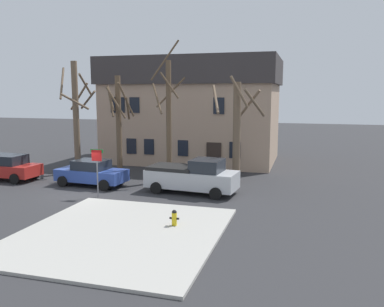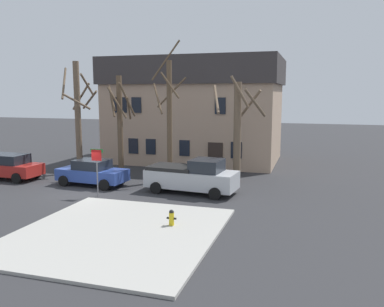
# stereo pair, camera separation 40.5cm
# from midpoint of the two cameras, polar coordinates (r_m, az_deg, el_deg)

# --- Properties ---
(ground_plane) EXTENTS (120.00, 120.00, 0.00)m
(ground_plane) POSITION_cam_midpoint_polar(r_m,az_deg,el_deg) (23.58, -15.86, -5.74)
(ground_plane) COLOR #2D2D30
(sidewalk_slab) EXTENTS (8.02, 8.75, 0.12)m
(sidewalk_slab) POSITION_cam_midpoint_polar(r_m,az_deg,el_deg) (16.90, -10.83, -11.05)
(sidewalk_slab) COLOR #A8A59E
(sidewalk_slab) RESTS_ON ground_plane
(building_main) EXTENTS (14.17, 9.09, 8.54)m
(building_main) POSITION_cam_midpoint_polar(r_m,az_deg,el_deg) (34.21, -0.10, 6.31)
(building_main) COLOR tan
(building_main) RESTS_ON ground_plane
(tree_bare_near) EXTENTS (2.64, 2.76, 7.93)m
(tree_bare_near) POSITION_cam_midpoint_polar(r_m,az_deg,el_deg) (29.69, -16.55, 5.40)
(tree_bare_near) COLOR brown
(tree_bare_near) RESTS_ON ground_plane
(tree_bare_mid) EXTENTS (1.80, 1.83, 6.87)m
(tree_bare_mid) POSITION_cam_midpoint_polar(r_m,az_deg,el_deg) (27.67, -10.81, 4.30)
(tree_bare_mid) COLOR brown
(tree_bare_mid) RESTS_ON ground_plane
(tree_bare_far) EXTENTS (2.16, 2.52, 9.16)m
(tree_bare_far) POSITION_cam_midpoint_polar(r_m,az_deg,el_deg) (25.81, -3.84, 5.29)
(tree_bare_far) COLOR brown
(tree_bare_far) RESTS_ON ground_plane
(tree_bare_end) EXTENTS (3.53, 3.27, 6.78)m
(tree_bare_end) POSITION_cam_midpoint_polar(r_m,az_deg,el_deg) (25.63, 5.97, 3.76)
(tree_bare_end) COLOR brown
(tree_bare_end) RESTS_ON ground_plane
(car_red_wagon) EXTENTS (4.74, 2.17, 1.69)m
(car_red_wagon) POSITION_cam_midpoint_polar(r_m,az_deg,el_deg) (29.42, -25.58, -1.69)
(car_red_wagon) COLOR #AD231E
(car_red_wagon) RESTS_ON ground_plane
(car_blue_sedan) EXTENTS (4.48, 2.32, 1.62)m
(car_blue_sedan) POSITION_cam_midpoint_polar(r_m,az_deg,el_deg) (25.64, -14.57, -2.68)
(car_blue_sedan) COLOR #2D4799
(car_blue_sedan) RESTS_ON ground_plane
(pickup_truck_silver) EXTENTS (5.40, 2.63, 2.01)m
(pickup_truck_silver) POSITION_cam_midpoint_polar(r_m,az_deg,el_deg) (23.03, -0.43, -3.26)
(pickup_truck_silver) COLOR #B7BABF
(pickup_truck_silver) RESTS_ON ground_plane
(fire_hydrant) EXTENTS (0.42, 0.22, 0.68)m
(fire_hydrant) POSITION_cam_midpoint_polar(r_m,az_deg,el_deg) (17.23, -3.22, -9.08)
(fire_hydrant) COLOR gold
(fire_hydrant) RESTS_ON sidewalk_slab
(street_sign_pole) EXTENTS (0.76, 0.07, 2.67)m
(street_sign_pole) POSITION_cam_midpoint_polar(r_m,az_deg,el_deg) (22.55, -13.90, -1.43)
(street_sign_pole) COLOR slate
(street_sign_pole) RESTS_ON ground_plane
(bicycle_leaning) EXTENTS (1.72, 0.44, 1.03)m
(bicycle_leaning) POSITION_cam_midpoint_polar(r_m,az_deg,el_deg) (30.01, -15.45, -1.97)
(bicycle_leaning) COLOR black
(bicycle_leaning) RESTS_ON ground_plane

